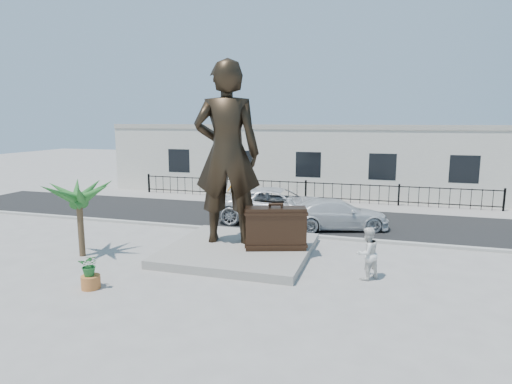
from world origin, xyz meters
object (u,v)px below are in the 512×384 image
Objects in this scene: suitcase at (276,228)px; tourist at (367,253)px; car_white at (278,205)px; statue at (227,153)px.

tourist is at bearing -40.52° from suitcase.
car_white is (-4.49, 6.66, -0.00)m from tourist.
car_white is at bearing -112.80° from statue.
tourist reaches higher than car_white.
statue is at bearing 166.73° from car_white.
statue is 3.12× the size of suitcase.
suitcase reaches higher than tourist.
tourist is 0.28× the size of car_white.
suitcase is at bearing -170.79° from car_white.
tourist is (3.31, -1.38, -0.23)m from suitcase.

